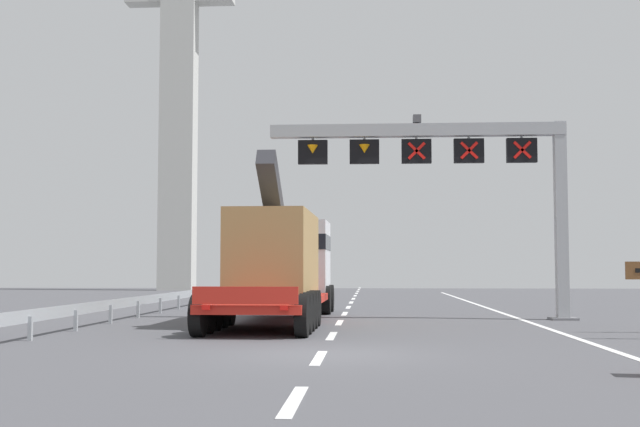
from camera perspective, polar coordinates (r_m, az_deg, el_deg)
ground at (r=17.04m, az=0.15°, el=-9.84°), size 112.00×112.00×0.00m
lane_markings at (r=42.37m, az=2.20°, el=-6.26°), size 0.20×65.42×0.01m
edge_line_right at (r=29.43m, az=13.84°, el=-7.20°), size 0.20×63.00×0.01m
overhead_lane_gantry at (r=29.03m, az=9.32°, el=3.66°), size 10.63×0.90×7.19m
heavy_haul_truck_red at (r=28.45m, az=-2.57°, el=-3.43°), size 3.10×14.08×5.30m
guardrail_left at (r=28.52m, az=-13.61°, el=-6.20°), size 0.13×24.63×0.76m
bridge_pylon_distant at (r=69.71m, az=-9.83°, el=11.45°), size 9.00×2.00×39.46m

